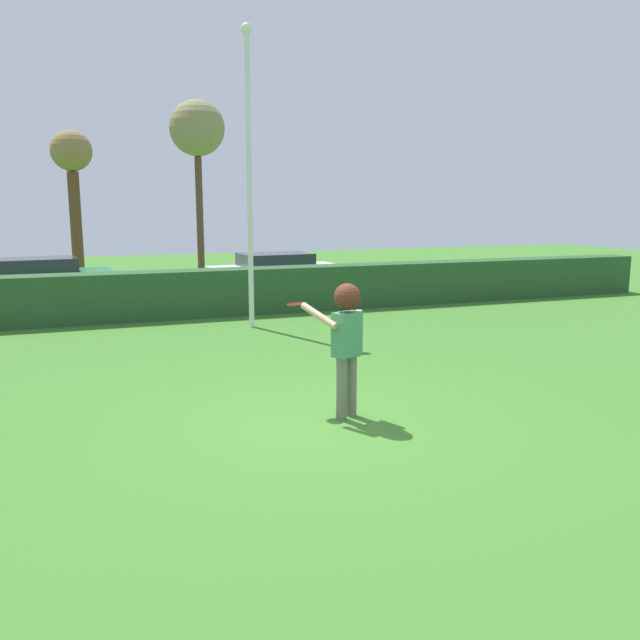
{
  "coord_description": "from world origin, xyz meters",
  "views": [
    {
      "loc": [
        -2.85,
        -7.55,
        2.79
      ],
      "look_at": [
        0.38,
        1.07,
        1.15
      ],
      "focal_mm": 36.45,
      "sensor_mm": 36.0,
      "label": 1
    }
  ],
  "objects_px": {
    "frisbee": "(295,304)",
    "bare_elm_tree": "(72,164)",
    "birch_tree": "(197,131)",
    "parked_car_green": "(38,277)",
    "person": "(346,332)",
    "lamppost": "(249,166)",
    "parked_car_white": "(275,271)"
  },
  "relations": [
    {
      "from": "parked_car_white",
      "to": "birch_tree",
      "type": "xyz_separation_m",
      "value": [
        -1.45,
        5.17,
        4.81
      ]
    },
    {
      "from": "parked_car_white",
      "to": "parked_car_green",
      "type": "bearing_deg",
      "value": 175.02
    },
    {
      "from": "person",
      "to": "parked_car_green",
      "type": "distance_m",
      "value": 13.73
    },
    {
      "from": "parked_car_white",
      "to": "birch_tree",
      "type": "height_order",
      "value": "birch_tree"
    },
    {
      "from": "person",
      "to": "bare_elm_tree",
      "type": "distance_m",
      "value": 18.92
    },
    {
      "from": "bare_elm_tree",
      "to": "parked_car_white",
      "type": "bearing_deg",
      "value": -45.35
    },
    {
      "from": "lamppost",
      "to": "parked_car_white",
      "type": "distance_m",
      "value": 6.76
    },
    {
      "from": "lamppost",
      "to": "parked_car_white",
      "type": "height_order",
      "value": "lamppost"
    },
    {
      "from": "frisbee",
      "to": "parked_car_white",
      "type": "relative_size",
      "value": 0.05
    },
    {
      "from": "person",
      "to": "parked_car_white",
      "type": "xyz_separation_m",
      "value": [
        2.73,
        12.4,
        -0.47
      ]
    },
    {
      "from": "parked_car_white",
      "to": "birch_tree",
      "type": "distance_m",
      "value": 7.21
    },
    {
      "from": "frisbee",
      "to": "lamppost",
      "type": "relative_size",
      "value": 0.03
    },
    {
      "from": "lamppost",
      "to": "birch_tree",
      "type": "bearing_deg",
      "value": 85.73
    },
    {
      "from": "frisbee",
      "to": "bare_elm_tree",
      "type": "xyz_separation_m",
      "value": [
        -2.7,
        17.73,
        2.78
      ]
    },
    {
      "from": "parked_car_green",
      "to": "person",
      "type": "bearing_deg",
      "value": -71.53
    },
    {
      "from": "parked_car_green",
      "to": "birch_tree",
      "type": "bearing_deg",
      "value": 38.97
    },
    {
      "from": "frisbee",
      "to": "bare_elm_tree",
      "type": "bearing_deg",
      "value": 98.67
    },
    {
      "from": "frisbee",
      "to": "bare_elm_tree",
      "type": "relative_size",
      "value": 0.04
    },
    {
      "from": "parked_car_green",
      "to": "bare_elm_tree",
      "type": "distance_m",
      "value": 6.55
    },
    {
      "from": "person",
      "to": "lamppost",
      "type": "xyz_separation_m",
      "value": [
        0.47,
        6.76,
        2.48
      ]
    },
    {
      "from": "frisbee",
      "to": "birch_tree",
      "type": "relative_size",
      "value": 0.03
    },
    {
      "from": "frisbee",
      "to": "birch_tree",
      "type": "distance_m",
      "value": 17.47
    },
    {
      "from": "birch_tree",
      "to": "bare_elm_tree",
      "type": "bearing_deg",
      "value": 169.59
    },
    {
      "from": "frisbee",
      "to": "parked_car_green",
      "type": "distance_m",
      "value": 12.97
    },
    {
      "from": "bare_elm_tree",
      "to": "lamppost",
      "type": "bearing_deg",
      "value": -72.54
    },
    {
      "from": "person",
      "to": "birch_tree",
      "type": "distance_m",
      "value": 18.15
    },
    {
      "from": "frisbee",
      "to": "lamppost",
      "type": "bearing_deg",
      "value": 81.06
    },
    {
      "from": "frisbee",
      "to": "birch_tree",
      "type": "height_order",
      "value": "birch_tree"
    },
    {
      "from": "lamppost",
      "to": "birch_tree",
      "type": "relative_size",
      "value": 1.0
    },
    {
      "from": "parked_car_white",
      "to": "person",
      "type": "bearing_deg",
      "value": -102.43
    },
    {
      "from": "parked_car_green",
      "to": "lamppost",
      "type": "bearing_deg",
      "value": -52.39
    },
    {
      "from": "bare_elm_tree",
      "to": "frisbee",
      "type": "bearing_deg",
      "value": -81.33
    }
  ]
}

